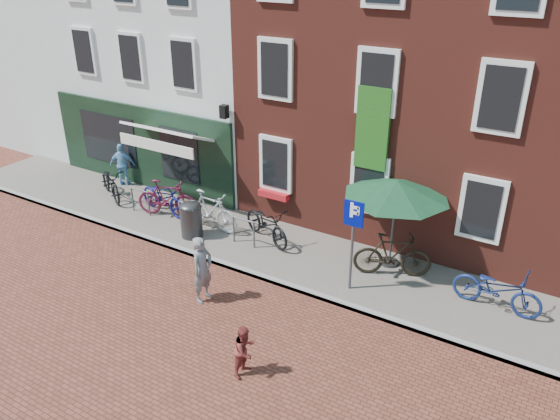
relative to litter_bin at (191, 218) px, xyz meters
The scene contains 18 objects.
ground 1.56m from the litter_bin, 36.83° to the right, with size 80.00×80.00×0.00m, color brown.
sidewalk 2.31m from the litter_bin, 17.50° to the left, with size 24.00×3.00×0.10m, color slate.
building_stucco 8.22m from the litter_bin, 122.22° to the left, with size 8.00×8.00×9.00m, color silver.
building_brick_mid 8.14m from the litter_bin, 63.21° to the left, with size 6.00×8.00×10.00m, color maroon.
filler_left 13.49m from the litter_bin, 151.56° to the left, with size 7.00×8.00×9.00m, color silver.
litter_bin is the anchor object (origin of this frame).
parking_sign 5.27m from the litter_bin, ahead, with size 0.50×0.08×2.43m.
parasol 6.04m from the litter_bin, 15.34° to the left, with size 2.77×2.77×2.55m.
woman 3.18m from the litter_bin, 45.53° to the right, with size 0.63×0.41×1.71m, color slate.
boy 6.01m from the litter_bin, 40.39° to the right, with size 0.55×0.43×1.14m, color maroon.
cafe_person 4.88m from the litter_bin, 158.77° to the left, with size 0.90×0.37×1.54m, color #75B4E1.
bicycle_0 4.17m from the litter_bin, 169.70° to the left, with size 0.72×2.06×1.08m, color black.
bicycle_1 1.66m from the litter_bin, 156.07° to the left, with size 0.57×2.00×1.20m, color maroon.
bicycle_2 1.95m from the litter_bin, 156.19° to the left, with size 0.72×2.06×1.08m, color #101058.
bicycle_3 0.70m from the litter_bin, 76.16° to the left, with size 0.57×2.00×1.20m, color #B3B2B5.
bicycle_4 2.24m from the litter_bin, 24.57° to the left, with size 0.72×2.06×1.08m, color black.
bicycle_5 5.91m from the litter_bin, ahead, with size 0.57×2.00×1.20m, color black.
bicycle_6 8.52m from the litter_bin, ahead, with size 0.72×2.06×1.08m, color navy.
Camera 1 is at (8.61, -10.21, 7.98)m, focal length 35.54 mm.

